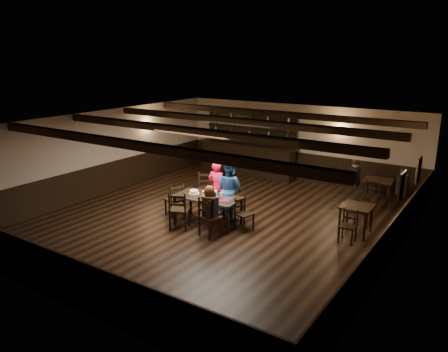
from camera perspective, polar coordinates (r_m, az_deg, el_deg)
The scene contains 25 objects.
ground at distance 11.99m, azimuth -0.51°, elevation -5.84°, with size 10.00×10.00×0.00m, color black.
room_shell at distance 11.49m, azimuth -0.39°, elevation 2.34°, with size 9.02×10.02×2.71m.
dining_table at distance 11.59m, azimuth -2.11°, elevation -3.01°, with size 1.80×0.98×0.75m.
chair_near_left at distance 11.25m, azimuth -5.96°, elevation -4.13°, with size 0.62×0.61×1.03m.
chair_near_right at distance 10.76m, azimuth -2.16°, elevation -5.03°, with size 0.58×0.56×1.01m.
chair_end_left at distance 12.19m, azimuth -6.32°, elevation -2.80°, with size 0.55×0.56×0.95m.
chair_end_right at distance 11.27m, azimuth 2.40°, elevation -4.55°, with size 0.47×0.48×0.86m.
chair_far_pushed at distance 13.17m, azimuth -2.43°, elevation -1.27°, with size 0.61×0.61×0.97m.
woman_pink at distance 12.25m, azimuth -0.92°, elevation -1.54°, with size 0.56×0.37×1.54m, color #D91146.
man_blue at distance 11.91m, azimuth 0.76°, elevation -1.71°, with size 0.82×0.64×1.68m, color navy.
seated_person at distance 10.70m, azimuth -1.87°, elevation -3.61°, with size 0.36×0.55×0.89m.
cake at distance 11.83m, azimuth -3.95°, elevation -2.10°, with size 0.29×0.29×0.09m.
plate_stack_a at distance 11.52m, azimuth -2.45°, elevation -2.35°, with size 0.17×0.17×0.16m, color white.
plate_stack_b at distance 11.47m, azimuth -1.31°, elevation -2.36°, with size 0.16×0.16×0.19m, color white.
tea_light at distance 11.67m, azimuth -1.66°, elevation -2.40°, with size 0.05×0.05×0.06m.
salt_shaker at distance 11.28m, azimuth -0.80°, elevation -2.92°, with size 0.04×0.04×0.09m, color silver.
pepper_shaker at distance 11.31m, azimuth -0.43°, elevation -2.89°, with size 0.03×0.03×0.09m, color #A5A8AD.
drink_glass at distance 11.53m, azimuth -0.33°, elevation -2.44°, with size 0.07×0.07×0.12m, color silver.
menu_red at distance 11.26m, azimuth 0.06°, elevation -3.19°, with size 0.27×0.19×0.00m, color maroon.
menu_blue at distance 11.45m, azimuth 0.45°, elevation -2.87°, with size 0.31×0.22×0.00m, color navy.
bar_counter at distance 16.58m, azimuth 3.15°, elevation 2.82°, with size 3.99×0.70×2.20m.
back_table_a at distance 11.41m, azimuth 16.93°, elevation -4.22°, with size 0.77×0.77×0.75m.
back_table_b at distance 13.91m, azimuth 19.46°, elevation -0.88°, with size 0.92×0.92×0.75m.
bg_patron_left at distance 14.01m, azimuth 16.74°, elevation 0.42°, with size 0.24×0.40×0.82m.
bg_patron_right at distance 13.66m, azimuth 22.30°, elevation -0.64°, with size 0.30×0.40×0.74m.
Camera 1 is at (6.26, -9.24, 4.37)m, focal length 35.00 mm.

